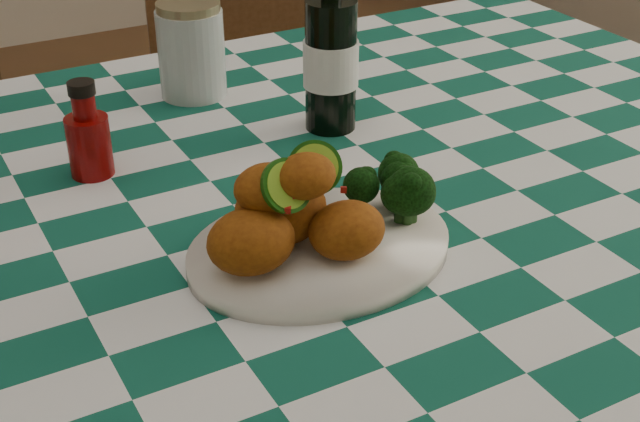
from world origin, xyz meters
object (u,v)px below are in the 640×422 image
ketchup_bottle (87,129)px  wooden_chair_right (251,164)px  fried_chicken_pile (301,202)px  beer_bottle (331,40)px  plate (320,250)px  mason_jar (191,49)px

ketchup_bottle → wooden_chair_right: 0.90m
ketchup_bottle → wooden_chair_right: bearing=52.1°
fried_chicken_pile → beer_bottle: size_ratio=0.68×
fried_chicken_pile → ketchup_bottle: size_ratio=1.39×
fried_chicken_pile → plate: bearing=0.0°
ketchup_bottle → beer_bottle: (0.32, -0.02, 0.06)m
fried_chicken_pile → mason_jar: mason_jar is taller
plate → ketchup_bottle: (-0.15, 0.30, 0.05)m
fried_chicken_pile → mason_jar: size_ratio=1.21×
plate → mason_jar: (0.05, 0.47, 0.06)m
wooden_chair_right → plate: bearing=-94.8°
mason_jar → beer_bottle: bearing=-58.7°
plate → fried_chicken_pile: (-0.02, 0.00, 0.06)m
mason_jar → fried_chicken_pile: bearing=-98.5°
beer_bottle → wooden_chair_right: 0.83m
mason_jar → wooden_chair_right: bearing=57.7°
plate → fried_chicken_pile: 0.07m
plate → mason_jar: size_ratio=2.06×
ketchup_bottle → mason_jar: (0.20, 0.17, 0.01)m
fried_chicken_pile → ketchup_bottle: fried_chicken_pile is taller
beer_bottle → ketchup_bottle: bearing=176.5°
fried_chicken_pile → wooden_chair_right: (0.35, 0.91, -0.45)m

